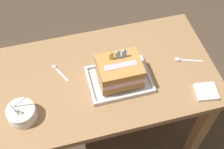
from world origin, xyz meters
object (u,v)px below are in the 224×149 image
Objects in this scene: birthday_cake at (120,71)px; serving_spoon_by_bowls at (181,60)px; napkin_pile at (206,92)px; bowl_stack at (22,113)px; serving_spoon_near_tray at (57,70)px; foil_tray at (119,80)px.

serving_spoon_by_bowls is (0.34, 0.04, -0.08)m from birthday_cake.
serving_spoon_by_bowls is 0.22m from napkin_pile.
bowl_stack is 1.05× the size of serving_spoon_near_tray.
foil_tray is 1.49× the size of birthday_cake.
napkin_pile is at bearing -24.23° from foil_tray.
foil_tray reaches higher than serving_spoon_near_tray.
birthday_cake is at bearing -26.75° from serving_spoon_near_tray.
birthday_cake is 0.48m from bowl_stack.
serving_spoon_by_bowls is (0.63, -0.10, 0.00)m from serving_spoon_near_tray.
birthday_cake is at bearing 9.61° from bowl_stack.
bowl_stack reaches higher than serving_spoon_near_tray.
birthday_cake reaches higher than serving_spoon_near_tray.
bowl_stack is 0.82m from serving_spoon_by_bowls.
birthday_cake is (-0.00, 0.00, 0.07)m from foil_tray.
serving_spoon_near_tray is at bearing 153.21° from foil_tray.
bowl_stack reaches higher than foil_tray.
foil_tray is 0.48m from bowl_stack.
napkin_pile is at bearing -24.26° from birthday_cake.
bowl_stack is at bearing -170.42° from foil_tray.
napkin_pile is (0.38, -0.17, -0.07)m from birthday_cake.
serving_spoon_near_tray is (-0.28, 0.14, -0.00)m from foil_tray.
bowl_stack is (-0.47, -0.08, -0.05)m from birthday_cake.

